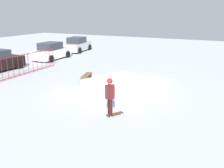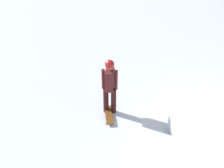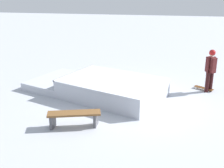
{
  "view_description": "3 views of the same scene",
  "coord_description": "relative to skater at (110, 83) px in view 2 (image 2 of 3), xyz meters",
  "views": [
    {
      "loc": [
        -12.68,
        -6.46,
        4.55
      ],
      "look_at": [
        -1.03,
        -0.72,
        0.9
      ],
      "focal_mm": 42.68,
      "sensor_mm": 36.0,
      "label": 1
    },
    {
      "loc": [
        2.21,
        -5.75,
        5.57
      ],
      "look_at": [
        -2.82,
        -1.51,
        1.0
      ],
      "focal_mm": 47.55,
      "sensor_mm": 36.0,
      "label": 2
    },
    {
      "loc": [
        -1.03,
        10.24,
        4.21
      ],
      "look_at": [
        0.8,
        -0.05,
        0.6
      ],
      "focal_mm": 47.68,
      "sensor_mm": 36.0,
      "label": 3
    }
  ],
  "objects": [
    {
      "name": "skater",
      "position": [
        0.0,
        0.0,
        0.0
      ],
      "size": [
        0.41,
        0.43,
        1.73
      ],
      "rotation": [
        0.0,
        0.0,
        2.28
      ],
      "color": "black",
      "rests_on": "ground"
    },
    {
      "name": "skateboard",
      "position": [
        0.16,
        -0.17,
        -0.93
      ],
      "size": [
        0.78,
        0.61,
        0.09
      ],
      "rotation": [
        0.0,
        0.0,
        2.56
      ],
      "color": "#593314",
      "rests_on": "ground"
    }
  ]
}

